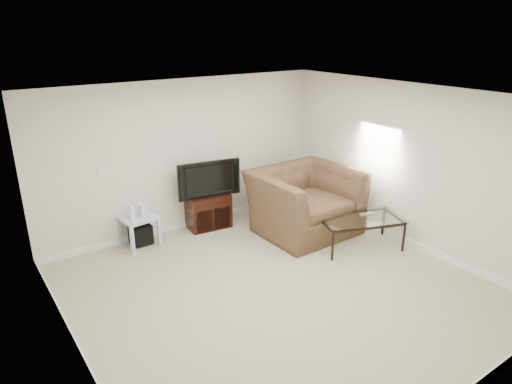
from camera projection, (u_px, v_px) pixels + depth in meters
floor at (277, 289)px, 6.02m from camera, size 5.00×5.00×0.00m
ceiling at (281, 98)px, 5.16m from camera, size 5.00×5.00×0.00m
wall_back at (186, 156)px, 7.51m from camera, size 5.00×0.02×2.50m
wall_left at (67, 257)px, 4.24m from camera, size 0.02×5.00×2.50m
wall_right at (408, 167)px, 6.95m from camera, size 0.02×5.00×2.50m
plate_back at (101, 171)px, 6.74m from camera, size 0.12×0.02×0.12m
plate_right_switch at (334, 145)px, 8.17m from camera, size 0.02×0.09×0.13m
plate_right_outlet at (342, 200)px, 8.26m from camera, size 0.02×0.08×0.12m
tv_stand at (208, 210)px, 7.80m from camera, size 0.76×0.56×0.59m
dvd_player at (208, 200)px, 7.70m from camera, size 0.38×0.29×0.05m
television at (207, 177)px, 7.57m from camera, size 1.01×0.37×0.61m
side_table at (139, 231)px, 7.15m from camera, size 0.55×0.55×0.49m
subwoofer at (141, 234)px, 7.21m from camera, size 0.31×0.31×0.31m
game_console at (130, 212)px, 6.94m from camera, size 0.07×0.17×0.22m
game_case at (141, 210)px, 7.06m from camera, size 0.05×0.14×0.19m
recliner at (305, 191)px, 7.51m from camera, size 1.63×1.07×1.41m
coffee_table at (360, 232)px, 7.10m from camera, size 1.43×1.11×0.49m
remote at (366, 214)px, 7.12m from camera, size 0.20×0.13×0.02m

